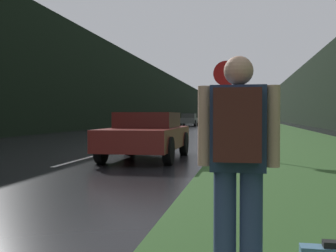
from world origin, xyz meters
TOP-DOWN VIEW (x-y plane):
  - grass_verge at (6.47, 40.00)m, footprint 6.00×240.00m
  - lane_stripe_c at (0.00, 12.12)m, footprint 0.12×3.00m
  - lane_stripe_d at (0.00, 19.12)m, footprint 0.12×3.00m
  - lane_stripe_e at (0.00, 26.12)m, footprint 0.12×3.00m
  - lane_stripe_f at (0.00, 33.12)m, footprint 0.12×3.00m
  - treeline_far_side at (-9.47, 50.00)m, footprint 2.00×140.00m
  - treeline_near_side at (12.47, 50.00)m, footprint 2.00×140.00m
  - stop_sign at (3.88, 14.10)m, footprint 0.75×0.07m
  - hitchhiker_with_backpack at (4.38, 4.38)m, footprint 0.57×0.40m
  - car_passing_near at (1.73, 12.94)m, footprint 1.93×4.28m
  - car_passing_far at (1.73, 44.03)m, footprint 1.98×4.53m
  - car_oncoming at (-1.73, 48.97)m, footprint 1.82×4.58m

SIDE VIEW (x-z plane):
  - lane_stripe_c at x=0.00m, z-range 0.00..0.01m
  - lane_stripe_d at x=0.00m, z-range 0.00..0.01m
  - lane_stripe_e at x=0.00m, z-range 0.00..0.01m
  - lane_stripe_f at x=0.00m, z-range 0.00..0.01m
  - grass_verge at x=6.47m, z-range 0.00..0.02m
  - car_passing_near at x=1.73m, z-range 0.03..1.33m
  - car_passing_far at x=1.73m, z-range 0.03..1.42m
  - car_oncoming at x=-1.73m, z-range 0.02..1.43m
  - hitchhiker_with_backpack at x=4.38m, z-range 0.12..1.75m
  - stop_sign at x=3.88m, z-range 0.37..3.21m
  - treeline_near_side at x=12.47m, z-range 0.00..7.35m
  - treeline_far_side at x=-9.47m, z-range 0.00..8.34m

